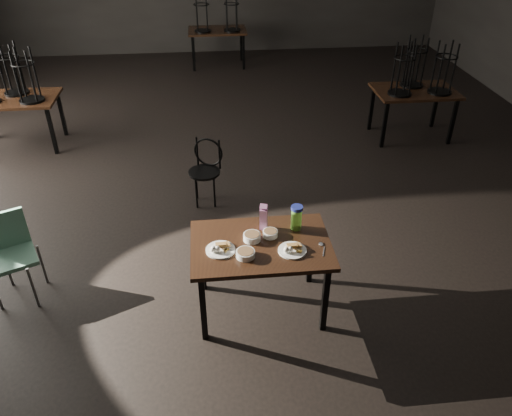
{
  "coord_description": "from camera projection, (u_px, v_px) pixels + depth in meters",
  "views": [
    {
      "loc": [
        -0.43,
        -5.81,
        3.35
      ],
      "look_at": [
        -0.04,
        -2.04,
        0.85
      ],
      "focal_mm": 35.0,
      "sensor_mm": 36.0,
      "label": 1
    }
  ],
  "objects": [
    {
      "name": "bowl_near",
      "position": [
        252.0,
        237.0,
        4.29
      ],
      "size": [
        0.15,
        0.15,
        0.06
      ],
      "color": "white",
      "rests_on": "main_table"
    },
    {
      "name": "plate_left",
      "position": [
        220.0,
        249.0,
        4.17
      ],
      "size": [
        0.25,
        0.25,
        0.08
      ],
      "color": "white",
      "rests_on": "main_table"
    },
    {
      "name": "bowl_big",
      "position": [
        245.0,
        254.0,
        4.1
      ],
      "size": [
        0.16,
        0.16,
        0.05
      ],
      "color": "white",
      "rests_on": "main_table"
    },
    {
      "name": "bg_table_left",
      "position": [
        13.0,
        96.0,
        7.09
      ],
      "size": [
        1.2,
        0.8,
        1.48
      ],
      "color": "black",
      "rests_on": "ground"
    },
    {
      "name": "water_bottle",
      "position": [
        296.0,
        217.0,
        4.38
      ],
      "size": [
        0.12,
        0.12,
        0.23
      ],
      "color": "#6ABF38",
      "rests_on": "main_table"
    },
    {
      "name": "plate_right",
      "position": [
        292.0,
        249.0,
        4.16
      ],
      "size": [
        0.24,
        0.24,
        0.08
      ],
      "color": "white",
      "rests_on": "main_table"
    },
    {
      "name": "main_table",
      "position": [
        261.0,
        251.0,
        4.31
      ],
      "size": [
        1.2,
        0.8,
        0.75
      ],
      "color": "black",
      "rests_on": "ground"
    },
    {
      "name": "bg_table_right",
      "position": [
        416.0,
        88.0,
        7.36
      ],
      "size": [
        1.2,
        0.8,
        1.48
      ],
      "color": "black",
      "rests_on": "ground"
    },
    {
      "name": "spoon",
      "position": [
        321.0,
        245.0,
        4.24
      ],
      "size": [
        0.06,
        0.2,
        0.01
      ],
      "color": "silver",
      "rests_on": "main_table"
    },
    {
      "name": "bowl_far",
      "position": [
        270.0,
        233.0,
        4.34
      ],
      "size": [
        0.13,
        0.13,
        0.05
      ],
      "color": "white",
      "rests_on": "main_table"
    },
    {
      "name": "bg_table_far",
      "position": [
        217.0,
        30.0,
        10.34
      ],
      "size": [
        1.2,
        0.8,
        1.48
      ],
      "color": "black",
      "rests_on": "ground"
    },
    {
      "name": "school_chair",
      "position": [
        10.0,
        249.0,
        4.58
      ],
      "size": [
        0.52,
        0.52,
        0.85
      ],
      "rotation": [
        0.0,
        0.0,
        0.44
      ],
      "color": "#68A287",
      "rests_on": "ground"
    },
    {
      "name": "bentwood_chair",
      "position": [
        206.0,
        166.0,
        5.98
      ],
      "size": [
        0.43,
        0.42,
        0.8
      ],
      "rotation": [
        0.0,
        0.0,
        -0.39
      ],
      "color": "black",
      "rests_on": "ground"
    },
    {
      "name": "juice_carton",
      "position": [
        264.0,
        217.0,
        4.38
      ],
      "size": [
        0.08,
        0.08,
        0.26
      ],
      "color": "#8E1971",
      "rests_on": "main_table"
    }
  ]
}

